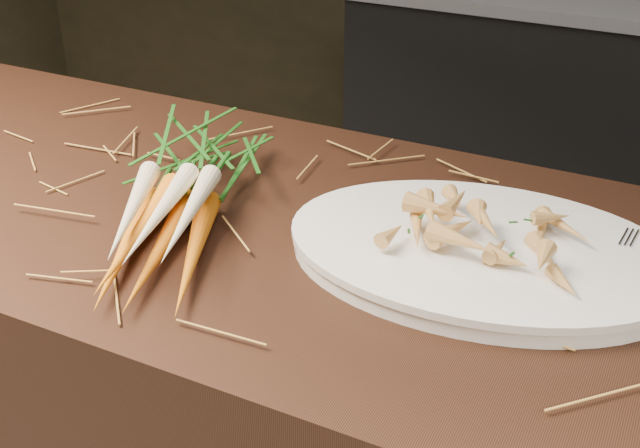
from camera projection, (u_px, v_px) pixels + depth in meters
The scene contains 7 objects.
main_counter at pixel (275, 442), 1.40m from camera, with size 2.40×0.70×0.90m, color black.
back_counter at pixel (616, 119), 2.76m from camera, with size 1.82×0.62×0.84m.
straw_bedding at pixel (266, 212), 1.17m from camera, with size 1.40×0.60×0.02m, color #A7722F, non-canonical shape.
root_veg_bunch at pixel (187, 179), 1.18m from camera, with size 0.33×0.54×0.10m.
serving_platter at pixel (481, 255), 1.06m from camera, with size 0.51×0.34×0.03m, color white, non-canonical shape.
roasted_veg_heap at pixel (484, 228), 1.04m from camera, with size 0.25×0.18×0.06m, color #BB813B, non-canonical shape.
serving_fork at pixel (628, 279), 0.98m from camera, with size 0.02×0.19×0.00m, color silver.
Camera 1 is at (0.53, -0.59, 1.47)m, focal length 45.00 mm.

